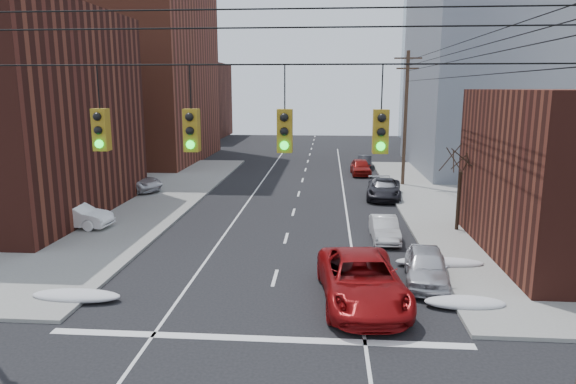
% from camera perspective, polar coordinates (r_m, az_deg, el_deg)
% --- Properties ---
extents(building_brick_tall, '(24.00, 20.00, 30.00)m').
position_cam_1_polar(building_brick_tall, '(63.02, -21.11, 17.08)').
color(building_brick_tall, brown).
rests_on(building_brick_tall, ground).
extents(building_brick_far, '(22.00, 18.00, 12.00)m').
position_cam_1_polar(building_brick_far, '(87.58, -14.54, 9.79)').
color(building_brick_far, '#451B14').
rests_on(building_brick_far, ground).
extents(building_office, '(22.00, 20.00, 25.00)m').
position_cam_1_polar(building_office, '(56.65, 25.82, 14.88)').
color(building_office, gray).
rests_on(building_office, ground).
extents(building_glass, '(20.00, 18.00, 22.00)m').
position_cam_1_polar(building_glass, '(81.90, 20.42, 12.86)').
color(building_glass, gray).
rests_on(building_glass, ground).
extents(utility_pole_far, '(2.20, 0.28, 11.00)m').
position_cam_1_polar(utility_pole_far, '(43.41, 12.93, 8.19)').
color(utility_pole_far, '#473323').
rests_on(utility_pole_far, ground).
extents(traffic_signals, '(17.00, 0.42, 2.02)m').
position_cam_1_polar(traffic_signals, '(12.08, -5.63, 7.11)').
color(traffic_signals, black).
rests_on(traffic_signals, ground).
extents(bare_tree, '(2.09, 2.20, 4.93)m').
position_cam_1_polar(bare_tree, '(30.37, 18.44, -0.02)').
color(bare_tree, black).
rests_on(bare_tree, ground).
extents(snow_nw, '(3.50, 1.08, 0.42)m').
position_cam_1_polar(snow_nw, '(21.78, -22.47, -10.59)').
color(snow_nw, silver).
rests_on(snow_nw, ground).
extents(snow_ne, '(3.00, 1.08, 0.42)m').
position_cam_1_polar(snow_ne, '(20.67, 19.06, -11.54)').
color(snow_ne, silver).
rests_on(snow_ne, ground).
extents(snow_east_far, '(4.00, 1.08, 0.42)m').
position_cam_1_polar(snow_east_far, '(24.76, 16.48, -7.52)').
color(snow_east_far, silver).
rests_on(snow_east_far, ground).
extents(red_pickup, '(3.60, 6.76, 1.81)m').
position_cam_1_polar(red_pickup, '(20.00, 8.19, -9.64)').
color(red_pickup, maroon).
rests_on(red_pickup, ground).
extents(parked_car_a, '(2.29, 4.55, 1.49)m').
position_cam_1_polar(parked_car_a, '(22.46, 15.12, -7.98)').
color(parked_car_a, silver).
rests_on(parked_car_a, ground).
extents(parked_car_b, '(1.41, 3.87, 1.27)m').
position_cam_1_polar(parked_car_b, '(28.14, 10.67, -4.04)').
color(parked_car_b, silver).
rests_on(parked_car_b, ground).
extents(parked_car_c, '(2.98, 5.47, 1.45)m').
position_cam_1_polar(parked_car_c, '(38.65, 10.61, 0.34)').
color(parked_car_c, black).
rests_on(parked_car_c, ground).
extents(parked_car_d, '(2.23, 4.88, 1.38)m').
position_cam_1_polar(parked_car_d, '(38.74, 10.60, 0.32)').
color(parked_car_d, silver).
rests_on(parked_car_d, ground).
extents(parked_car_e, '(1.92, 4.46, 1.50)m').
position_cam_1_polar(parked_car_e, '(48.83, 8.07, 2.77)').
color(parked_car_e, maroon).
rests_on(parked_car_e, ground).
extents(parked_car_f, '(1.67, 3.99, 1.28)m').
position_cam_1_polar(parked_car_f, '(52.97, 8.51, 3.31)').
color(parked_car_f, black).
rests_on(parked_car_f, ground).
extents(lot_car_a, '(4.44, 1.90, 1.42)m').
position_cam_1_polar(lot_car_a, '(32.05, -22.65, -2.41)').
color(lot_car_a, white).
rests_on(lot_car_a, sidewalk_nw).
extents(lot_car_b, '(5.95, 4.32, 1.50)m').
position_cam_1_polar(lot_car_b, '(41.91, -17.17, 1.13)').
color(lot_car_b, silver).
rests_on(lot_car_b, sidewalk_nw).
extents(lot_car_d, '(4.93, 2.85, 1.58)m').
position_cam_1_polar(lot_car_d, '(38.55, -24.19, -0.19)').
color(lot_car_d, silver).
rests_on(lot_car_d, sidewalk_nw).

